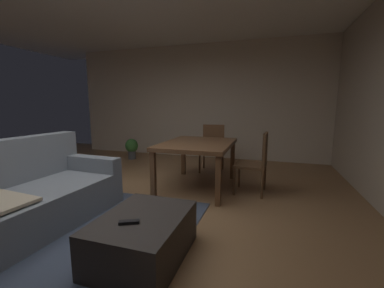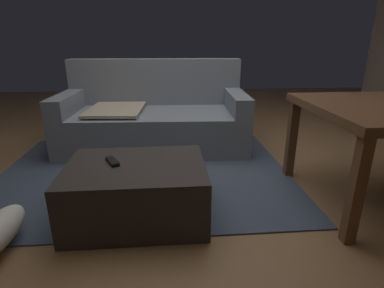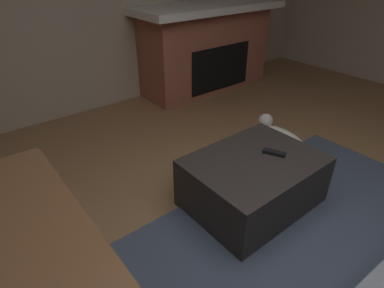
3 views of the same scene
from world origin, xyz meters
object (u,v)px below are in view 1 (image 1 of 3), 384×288
Objects in this scene: dining_chair_south at (257,160)px; dining_chair_east at (213,145)px; ottoman_coffee_table at (143,237)px; tv_remote at (129,222)px; potted_plant at (132,147)px; couch at (21,200)px; dining_table at (198,147)px.

dining_chair_south and dining_chair_east have the same top height.
tv_remote is (-0.15, 0.04, 0.21)m from ottoman_coffee_table.
dining_chair_south is 1.84× the size of potted_plant.
couch is at bearing 154.21° from dining_chair_east.
dining_table is (1.93, 0.08, 0.47)m from ottoman_coffee_table.
dining_chair_east is at bearing 0.23° from dining_table.
ottoman_coffee_table is at bearing -177.68° from dining_table.
couch is at bearing -168.10° from potted_plant.
ottoman_coffee_table is (-0.07, -1.51, -0.13)m from couch.
tv_remote is at bearing 166.35° from ottoman_coffee_table.
potted_plant is (1.51, 2.14, -0.37)m from dining_table.
couch is at bearing 55.68° from tv_remote.
dining_chair_south is at bearing -90.37° from dining_table.
ottoman_coffee_table is 5.72× the size of tv_remote.
tv_remote is 0.17× the size of dining_chair_east.
dining_chair_east reaches higher than potted_plant.
couch reaches higher than dining_table.
potted_plant is at bearing 78.92° from dining_chair_east.
tv_remote is (-0.23, -1.47, 0.08)m from couch.
ottoman_coffee_table is at bearing -92.70° from couch.
dining_table is 2.78× the size of potted_plant.
dining_table reaches higher than potted_plant.
couch is 3.29m from dining_chair_east.
dining_chair_south reaches higher than dining_table.
dining_chair_south is 3.43m from potted_plant.
tv_remote is 2.26m from dining_chair_south.
couch is at bearing 87.30° from ottoman_coffee_table.
dining_chair_south is (-0.01, -0.92, -0.14)m from dining_table.
potted_plant reaches higher than tv_remote.
dining_chair_east is at bearing 40.18° from dining_chair_south.
ottoman_coffee_table is 1.99m from dining_table.
potted_plant is at bearing 11.90° from couch.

